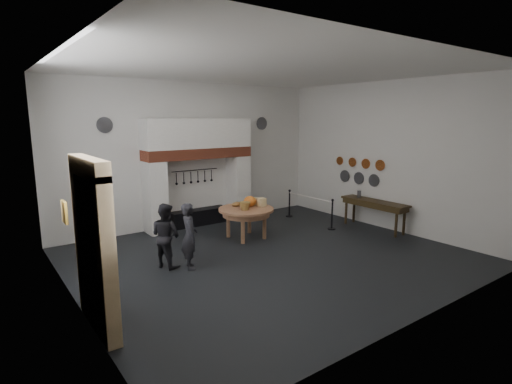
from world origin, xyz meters
TOP-DOWN VIEW (x-y plane):
  - floor at (0.00, 0.00)m, footprint 9.00×8.00m
  - ceiling at (0.00, 0.00)m, footprint 9.00×8.00m
  - wall_back at (0.00, 4.00)m, footprint 9.00×0.02m
  - wall_front at (0.00, -4.00)m, footprint 9.00×0.02m
  - wall_left at (-4.50, 0.00)m, footprint 0.02×8.00m
  - wall_right at (4.50, 0.00)m, footprint 0.02×8.00m
  - chimney_pier_left at (-1.48, 3.65)m, footprint 0.55×0.70m
  - chimney_pier_right at (1.48, 3.65)m, footprint 0.55×0.70m
  - hearth_brick_band at (0.00, 3.65)m, footprint 3.50×0.72m
  - chimney_hood at (0.00, 3.65)m, footprint 3.50×0.70m
  - iron_range at (0.00, 3.72)m, footprint 1.90×0.45m
  - utensil_rail at (0.00, 3.92)m, footprint 1.60×0.02m
  - door_recess at (-4.47, -1.00)m, footprint 0.04×1.10m
  - door_jamb_near at (-4.38, -1.70)m, footprint 0.22×0.30m
  - door_jamb_far at (-4.38, -0.30)m, footprint 0.22×0.30m
  - door_lintel at (-4.38, -1.00)m, footprint 0.22×1.70m
  - wall_plaque at (-4.45, 0.80)m, footprint 0.05×0.34m
  - work_table at (0.39, 1.62)m, footprint 1.80×1.80m
  - pumpkin at (0.59, 1.72)m, footprint 0.36×0.36m
  - cheese_block_big at (0.89, 1.57)m, footprint 0.22×0.22m
  - cheese_block_small at (0.87, 1.87)m, footprint 0.18×0.18m
  - wicker_basket at (0.24, 1.47)m, footprint 0.37×0.37m
  - bread_loaf at (0.29, 1.97)m, footprint 0.31×0.18m
  - visitor_near at (-1.97, 0.47)m, footprint 0.51×0.64m
  - visitor_far at (-2.37, 0.87)m, footprint 0.81×0.89m
  - side_table at (4.10, 0.07)m, footprint 0.55×2.20m
  - pewter_jug at (4.10, 0.67)m, footprint 0.12×0.12m
  - copper_pan_a at (4.46, 0.20)m, footprint 0.03×0.34m
  - copper_pan_b at (4.46, 0.75)m, footprint 0.03×0.32m
  - copper_pan_c at (4.46, 1.30)m, footprint 0.03×0.30m
  - copper_pan_d at (4.46, 1.85)m, footprint 0.03×0.28m
  - pewter_plate_left at (4.46, 0.40)m, footprint 0.03×0.40m
  - pewter_plate_mid at (4.46, 1.00)m, footprint 0.03×0.40m
  - pewter_plate_right at (4.46, 1.60)m, footprint 0.03×0.40m
  - pewter_plate_back_left at (-2.70, 3.96)m, footprint 0.44×0.03m
  - pewter_plate_back_right at (2.70, 3.96)m, footprint 0.44×0.03m
  - barrier_post_near at (3.04, 0.80)m, footprint 0.05×0.05m
  - barrier_post_far at (3.04, 2.80)m, footprint 0.05×0.05m
  - barrier_rope at (3.04, 1.80)m, footprint 0.04×2.00m

SIDE VIEW (x-z plane):
  - floor at x=0.00m, z-range -0.01..0.01m
  - iron_range at x=0.00m, z-range 0.00..0.50m
  - barrier_post_near at x=3.04m, z-range 0.00..0.90m
  - barrier_post_far at x=3.04m, z-range 0.00..0.90m
  - visitor_far at x=-2.37m, z-range 0.00..1.50m
  - visitor_near at x=-1.97m, z-range 0.00..1.52m
  - work_table at x=0.39m, z-range 0.80..0.88m
  - barrier_rope at x=3.04m, z-range 0.83..0.87m
  - side_table at x=4.10m, z-range 0.84..0.90m
  - bread_loaf at x=0.29m, z-range 0.87..1.01m
  - cheese_block_small at x=0.87m, z-range 0.88..1.07m
  - wicker_basket at x=0.24m, z-range 0.88..1.09m
  - cheese_block_big at x=0.89m, z-range 0.88..1.11m
  - pewter_jug at x=4.10m, z-range 0.90..1.12m
  - pumpkin at x=0.59m, z-range 0.88..1.18m
  - chimney_pier_left at x=-1.48m, z-range 0.00..2.15m
  - chimney_pier_right at x=1.48m, z-range 0.00..2.15m
  - door_recess at x=-4.47m, z-range 0.00..2.50m
  - door_jamb_near at x=-4.38m, z-range 0.00..2.60m
  - door_jamb_far at x=-4.38m, z-range 0.00..2.60m
  - pewter_plate_left at x=4.46m, z-range 1.25..1.65m
  - pewter_plate_mid at x=4.46m, z-range 1.25..1.65m
  - pewter_plate_right at x=4.46m, z-range 1.25..1.65m
  - wall_plaque at x=-4.45m, z-range 1.38..1.82m
  - utensil_rail at x=0.00m, z-range 1.74..1.76m
  - copper_pan_b at x=4.46m, z-range 1.79..2.11m
  - copper_pan_d at x=4.46m, z-range 1.81..2.09m
  - copper_pan_a at x=4.46m, z-range 1.78..2.12m
  - copper_pan_c at x=4.46m, z-range 1.80..2.10m
  - wall_back at x=0.00m, z-range 0.00..4.50m
  - wall_front at x=0.00m, z-range 0.00..4.50m
  - wall_left at x=-4.50m, z-range 0.00..4.50m
  - wall_right at x=4.50m, z-range 0.00..4.50m
  - hearth_brick_band at x=0.00m, z-range 2.15..2.47m
  - door_lintel at x=-4.38m, z-range 2.50..2.80m
  - chimney_hood at x=0.00m, z-range 2.47..3.37m
  - pewter_plate_back_left at x=-2.70m, z-range 2.98..3.42m
  - pewter_plate_back_right at x=2.70m, z-range 2.98..3.42m
  - ceiling at x=0.00m, z-range 4.49..4.51m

